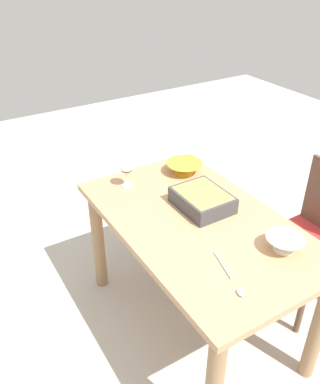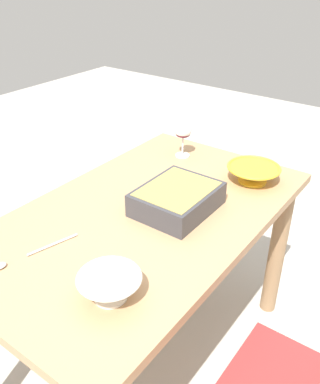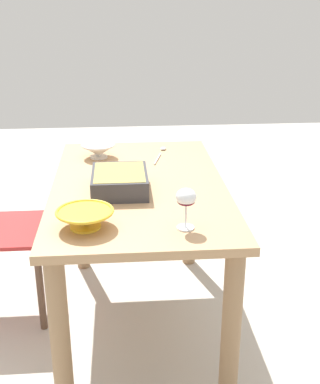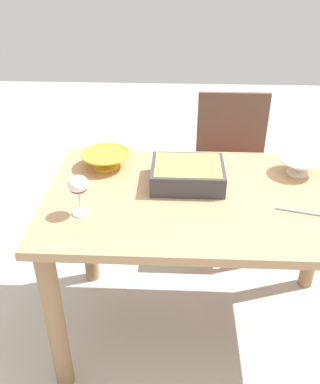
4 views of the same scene
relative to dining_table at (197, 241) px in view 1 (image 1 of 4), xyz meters
name	(u,v)px [view 1 (image 1 of 4)]	position (x,y,z in m)	size (l,w,h in m)	color
ground_plane	(192,322)	(0.00, 0.00, -0.64)	(8.00, 8.00, 0.00)	#B2ADA3
dining_table	(197,241)	(0.00, 0.00, 0.00)	(1.34, 0.80, 0.77)	tan
chair	(316,232)	(-0.18, -0.76, -0.13)	(0.43, 0.40, 0.92)	#B22D2D
wine_glass	(126,169)	(0.49, 0.16, 0.26)	(0.08, 0.08, 0.16)	white
casserole_dish	(202,199)	(0.09, -0.09, 0.19)	(0.30, 0.25, 0.09)	#38383D
mixing_bowl	(285,242)	(-0.40, -0.20, 0.18)	(0.18, 0.18, 0.08)	white
small_bowl	(184,167)	(0.45, -0.22, 0.18)	(0.22, 0.22, 0.07)	yellow
serving_spoon	(233,281)	(-0.44, 0.14, 0.15)	(0.28, 0.09, 0.01)	silver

